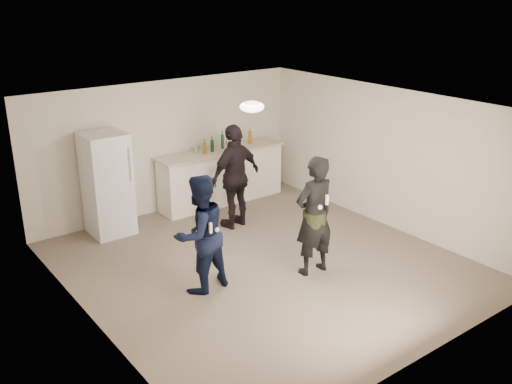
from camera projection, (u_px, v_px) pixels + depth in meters
floor at (264, 264)px, 8.94m from camera, size 6.00×6.00×0.00m
ceiling at (264, 107)px, 8.08m from camera, size 6.00×6.00×0.00m
wall_back at (167, 147)px, 10.76m from camera, size 6.00×0.00×6.00m
wall_front at (431, 263)px, 6.26m from camera, size 6.00×0.00×6.00m
wall_left at (86, 235)px, 6.95m from camera, size 0.00×6.00×6.00m
wall_right at (387, 158)px, 10.07m from camera, size 0.00×6.00×6.00m
counter at (221, 177)px, 11.33m from camera, size 2.60×0.56×1.05m
counter_top at (221, 151)px, 11.14m from camera, size 2.68×0.64×0.04m
fridge at (107, 184)px, 9.79m from camera, size 0.70×0.70×1.80m
fridge_handle at (130, 164)px, 9.53m from camera, size 0.02×0.02×0.60m
ceiling_dome at (252, 107)px, 8.33m from camera, size 0.36×0.36×0.16m
shaker at (196, 149)px, 10.86m from camera, size 0.08×0.08×0.17m
man at (200, 234)px, 7.94m from camera, size 0.91×0.75×1.72m
woman at (314, 216)px, 8.40m from camera, size 0.69×0.47×1.84m
camo_shorts at (314, 220)px, 8.43m from camera, size 0.34×0.34×0.28m
spectator at (235, 176)px, 10.06m from camera, size 1.16×0.63×1.88m
remote_man at (210, 228)px, 7.66m from camera, size 0.04×0.04×0.15m
nunchuk_man at (217, 230)px, 7.78m from camera, size 0.07×0.07×0.07m
remote_woman at (327, 200)px, 8.10m from camera, size 0.04×0.04×0.15m
nunchuk_woman at (320, 207)px, 8.10m from camera, size 0.07×0.07×0.07m
bottle_cluster at (221, 144)px, 11.13m from camera, size 1.20×0.23×0.28m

